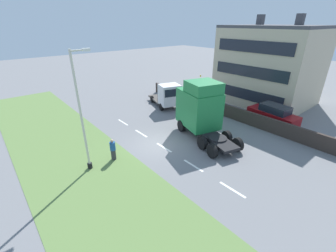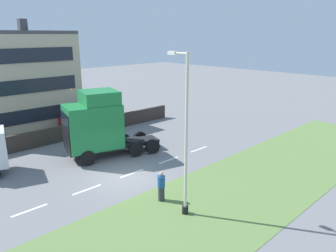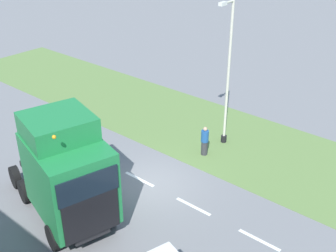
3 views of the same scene
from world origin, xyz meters
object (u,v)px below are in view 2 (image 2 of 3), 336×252
at_px(parked_car, 87,119).
at_px(pedestrian, 161,187).
at_px(lamp_post, 185,143).
at_px(lorry_cab, 97,125).

bearing_deg(parked_car, pedestrian, 170.03).
relative_size(parked_car, lamp_post, 0.62).
relative_size(lorry_cab, pedestrian, 4.29).
distance_m(lorry_cab, lamp_post, 9.54).
bearing_deg(lorry_cab, lamp_post, -171.60).
height_order(lorry_cab, lamp_post, lamp_post).
bearing_deg(lorry_cab, parked_car, -9.24).
xyz_separation_m(lorry_cab, lamp_post, (-9.39, 1.18, 1.23)).
height_order(parked_car, pedestrian, parked_car).
height_order(lorry_cab, pedestrian, lorry_cab).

